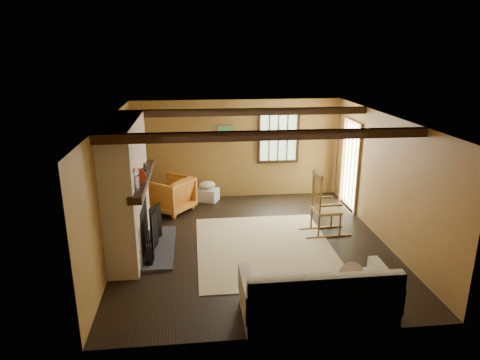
{
  "coord_description": "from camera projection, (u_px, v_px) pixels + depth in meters",
  "views": [
    {
      "loc": [
        -1.06,
        -7.33,
        3.58
      ],
      "look_at": [
        -0.2,
        0.4,
        1.15
      ],
      "focal_mm": 32.0,
      "sensor_mm": 36.0,
      "label": 1
    }
  ],
  "objects": [
    {
      "name": "rocking_chair",
      "position": [
        324.0,
        208.0,
        8.44
      ],
      "size": [
        0.95,
        0.55,
        1.28
      ],
      "rotation": [
        0.0,
        0.0,
        1.63
      ],
      "color": "tan",
      "rests_on": "ground"
    },
    {
      "name": "rug",
      "position": [
        265.0,
        248.0,
        7.96
      ],
      "size": [
        2.5,
        3.0,
        0.01
      ],
      "primitive_type": "cube",
      "color": "#D3BC8C",
      "rests_on": "ground"
    },
    {
      "name": "fireplace",
      "position": [
        129.0,
        193.0,
        7.57
      ],
      "size": [
        1.02,
        2.3,
        2.4
      ],
      "color": "#A95241",
      "rests_on": "ground"
    },
    {
      "name": "basket_pillow",
      "position": [
        207.0,
        185.0,
        10.3
      ],
      "size": [
        0.48,
        0.43,
        0.19
      ],
      "primitive_type": "ellipsoid",
      "rotation": [
        0.0,
        0.0,
        -0.4
      ],
      "color": "silver",
      "rests_on": "laundry_basket"
    },
    {
      "name": "firewood_pile",
      "position": [
        153.0,
        197.0,
        10.3
      ],
      "size": [
        0.67,
        0.12,
        0.25
      ],
      "color": "brown",
      "rests_on": "ground"
    },
    {
      "name": "armchair",
      "position": [
        171.0,
        194.0,
        9.64
      ],
      "size": [
        1.21,
        1.2,
        0.79
      ],
      "primitive_type": "imported",
      "rotation": [
        0.0,
        0.0,
        -2.23
      ],
      "color": "#BF6026",
      "rests_on": "ground"
    },
    {
      "name": "room_envelope",
      "position": [
        263.0,
        157.0,
        7.91
      ],
      "size": [
        5.02,
        5.52,
        2.44
      ],
      "color": "olive",
      "rests_on": "ground"
    },
    {
      "name": "ground",
      "position": [
        253.0,
        244.0,
        8.13
      ],
      "size": [
        5.5,
        5.5,
        0.0
      ],
      "primitive_type": "plane",
      "color": "black",
      "rests_on": "ground"
    },
    {
      "name": "laundry_basket",
      "position": [
        207.0,
        195.0,
        10.37
      ],
      "size": [
        0.61,
        0.55,
        0.3
      ],
      "primitive_type": "cube",
      "rotation": [
        0.0,
        0.0,
        -0.41
      ],
      "color": "silver",
      "rests_on": "ground"
    },
    {
      "name": "sofa",
      "position": [
        318.0,
        299.0,
        5.82
      ],
      "size": [
        2.07,
        0.92,
        0.84
      ],
      "rotation": [
        0.0,
        0.0,
        0.0
      ],
      "color": "silver",
      "rests_on": "ground"
    }
  ]
}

